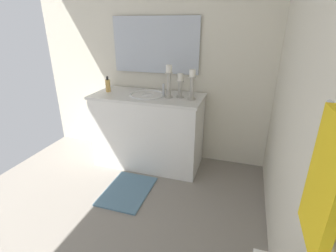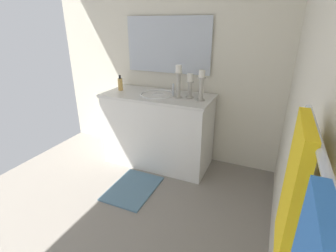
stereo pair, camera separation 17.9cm
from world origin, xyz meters
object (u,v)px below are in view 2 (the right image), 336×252
Objects in this scene: sink_basin at (158,98)px; candle_holder_mid at (179,81)px; candle_holder_tall at (201,85)px; soap_bottle at (120,84)px; mirror at (168,45)px; vanity_cabinet at (158,130)px; towel_bar at (326,171)px; candle_holder_short at (190,85)px; towel_near_vanity at (292,194)px; bath_mat at (133,188)px.

sink_basin is 1.16× the size of candle_holder_mid.
candle_holder_tall is 0.90× the size of candle_holder_mid.
mirror is at bearing 119.42° from soap_bottle.
vanity_cabinet is 1.58× the size of towel_bar.
candle_holder_mid reaches higher than candle_holder_short.
candle_holder_mid is at bearing 88.19° from soap_bottle.
sink_basin is 0.39× the size of mirror.
mirror is 5.71× the size of soap_bottle.
candle_holder_short is at bearing 91.34° from soap_bottle.
soap_bottle is 2.54m from towel_near_vanity.
vanity_cabinet is 2.33m from towel_near_vanity.
towel_bar is at bearing 41.99° from soap_bottle.
vanity_cabinet is 4.03× the size of candle_holder_tall.
soap_bottle is at bearing -90.20° from vanity_cabinet.
mirror reaches higher than towel_near_vanity.
vanity_cabinet is 6.98× the size of soap_bottle.
candle_holder_short is 2.04m from towel_near_vanity.
candle_holder_short reaches higher than vanity_cabinet.
candle_holder_short is 0.87m from soap_bottle.
candle_holder_tall is 0.15m from candle_holder_short.
candle_holder_tall is at bearing 59.10° from mirror.
vanity_cabinet is 3.13× the size of sink_basin.
mirror is 0.51m from candle_holder_mid.
towel_bar reaches higher than sink_basin.
vanity_cabinet is 2.94× the size of towel_near_vanity.
towel_near_vanity reaches higher than towel_bar.
towel_bar reaches higher than candle_holder_short.
candle_holder_short is at bearing -155.17° from towel_bar.
soap_bottle is 1.22m from bath_mat.
candle_holder_mid is 0.44× the size of towel_bar.
candle_holder_short is (-0.05, -0.14, -0.03)m from candle_holder_tall.
mirror is (-0.28, -0.00, 0.55)m from sink_basin.
candle_holder_mid is 0.76m from soap_bottle.
mirror is at bearing 179.99° from vanity_cabinet.
mirror is 2.45m from towel_near_vanity.
towel_near_vanity is 0.71× the size of bath_mat.
candle_holder_tall is 1.29m from bath_mat.
bath_mat is (-1.37, -1.30, -1.35)m from towel_bar.
towel_bar is at bearing 24.83° from candle_holder_short.
mirror is 0.69m from candle_holder_tall.
soap_bottle is at bearing -91.50° from candle_holder_tall.
towel_near_vanity is (1.82, 0.92, 0.17)m from candle_holder_short.
towel_bar is (1.97, 1.05, 0.31)m from candle_holder_mid.
candle_holder_short is 0.43× the size of bath_mat.
towel_bar reaches higher than candle_holder_tall.
candle_holder_mid is at bearing 85.10° from sink_basin.
candle_holder_tall is (0.30, 0.51, -0.35)m from mirror.
towel_near_vanity reaches higher than candle_holder_tall.
candle_holder_tall is at bearing -158.02° from towel_bar.
candle_holder_tall is 0.39× the size of towel_bar.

